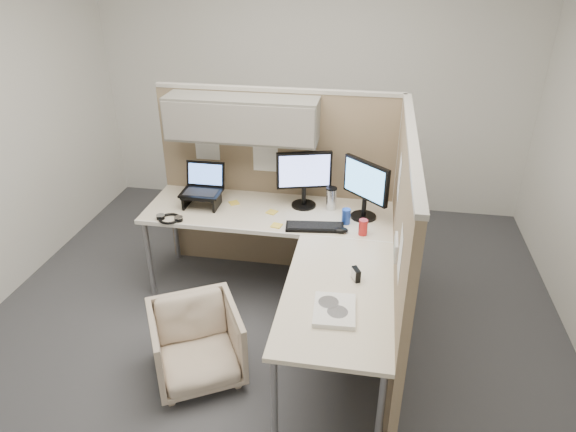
% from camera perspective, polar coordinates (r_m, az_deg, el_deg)
% --- Properties ---
extents(ground, '(4.50, 4.50, 0.00)m').
position_cam_1_polar(ground, '(4.07, -2.04, -12.19)').
color(ground, '#39393E').
rests_on(ground, ground).
extents(partition_back, '(2.00, 0.36, 1.63)m').
position_cam_1_polar(partition_back, '(4.25, -2.88, 6.90)').
color(partition_back, '#8C775C').
rests_on(partition_back, ground).
extents(partition_right, '(0.07, 2.03, 1.63)m').
position_cam_1_polar(partition_right, '(3.48, 12.19, -3.92)').
color(partition_right, '#8C775C').
rests_on(partition_right, ground).
extents(desk, '(2.00, 1.98, 0.73)m').
position_cam_1_polar(desk, '(3.75, 0.05, -3.11)').
color(desk, beige).
rests_on(desk, ground).
extents(office_chair, '(0.75, 0.74, 0.58)m').
position_cam_1_polar(office_chair, '(3.56, -10.15, -13.48)').
color(office_chair, '#C4B39C').
rests_on(office_chair, ground).
extents(monitor_left, '(0.43, 0.20, 0.47)m').
position_cam_1_polar(monitor_left, '(4.08, 1.80, 4.58)').
color(monitor_left, black).
rests_on(monitor_left, desk).
extents(monitor_right, '(0.35, 0.32, 0.47)m').
position_cam_1_polar(monitor_right, '(3.94, 8.61, 3.40)').
color(monitor_right, black).
rests_on(monitor_right, desk).
extents(laptop_station, '(0.32, 0.27, 0.33)m').
position_cam_1_polar(laptop_station, '(4.22, -9.49, 2.82)').
color(laptop_station, black).
rests_on(laptop_station, desk).
extents(keyboard, '(0.45, 0.19, 0.02)m').
position_cam_1_polar(keyboard, '(3.86, 2.98, -1.22)').
color(keyboard, black).
rests_on(keyboard, desk).
extents(mouse, '(0.11, 0.08, 0.04)m').
position_cam_1_polar(mouse, '(3.82, 5.90, -1.57)').
color(mouse, black).
rests_on(mouse, desk).
extents(travel_mug, '(0.09, 0.09, 0.19)m').
position_cam_1_polar(travel_mug, '(4.12, 4.83, 1.97)').
color(travel_mug, silver).
rests_on(travel_mug, desk).
extents(soda_can_green, '(0.07, 0.07, 0.12)m').
position_cam_1_polar(soda_can_green, '(3.79, 8.34, -1.24)').
color(soda_can_green, '#B21E1E').
rests_on(soda_can_green, desk).
extents(soda_can_silver, '(0.07, 0.07, 0.12)m').
position_cam_1_polar(soda_can_silver, '(3.93, 6.47, -0.04)').
color(soda_can_silver, '#1E3FA5').
rests_on(soda_can_silver, desk).
extents(sticky_note_d, '(0.10, 0.10, 0.01)m').
position_cam_1_polar(sticky_note_d, '(4.09, -1.80, 0.44)').
color(sticky_note_d, yellow).
rests_on(sticky_note_d, desk).
extents(sticky_note_b, '(0.09, 0.09, 0.01)m').
position_cam_1_polar(sticky_note_b, '(3.89, -1.29, -1.06)').
color(sticky_note_b, yellow).
rests_on(sticky_note_b, desk).
extents(sticky_note_c, '(0.11, 0.11, 0.01)m').
position_cam_1_polar(sticky_note_c, '(4.26, -6.02, 1.46)').
color(sticky_note_c, yellow).
rests_on(sticky_note_c, desk).
extents(headphones, '(0.21, 0.18, 0.03)m').
position_cam_1_polar(headphones, '(4.07, -13.02, -0.27)').
color(headphones, black).
rests_on(headphones, desk).
extents(paper_stack, '(0.26, 0.32, 0.03)m').
position_cam_1_polar(paper_stack, '(3.03, 5.17, -10.38)').
color(paper_stack, white).
rests_on(paper_stack, desk).
extents(desk_clock, '(0.06, 0.09, 0.08)m').
position_cam_1_polar(desk_clock, '(3.30, 7.55, -6.44)').
color(desk_clock, black).
rests_on(desk_clock, desk).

